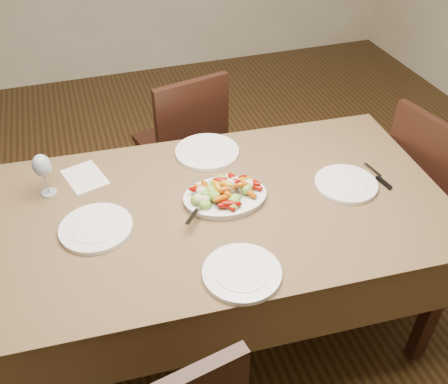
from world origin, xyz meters
TOP-DOWN VIEW (x-y plane):
  - floor at (0.00, 0.00)m, footprint 6.00×6.00m
  - dining_table at (-0.10, 0.02)m, footprint 1.90×1.15m
  - chair_far at (-0.07, 0.95)m, footprint 0.50×0.50m
  - chair_right at (1.09, 0.10)m, footprint 0.49×0.49m
  - serving_platter at (-0.09, 0.04)m, footprint 0.35×0.27m
  - roasted_vegetables at (-0.09, 0.04)m, footprint 0.28×0.20m
  - serving_spoon at (-0.15, 0.01)m, footprint 0.26×0.22m
  - plate_left at (-0.61, 0.03)m, footprint 0.28×0.28m
  - plate_right at (0.44, -0.03)m, footprint 0.27×0.27m
  - plate_far at (-0.06, 0.39)m, footprint 0.30×0.30m
  - plate_near at (-0.16, -0.36)m, footprint 0.28×0.28m
  - wine_glass at (-0.77, 0.31)m, footprint 0.08×0.08m
  - menu_card at (-0.62, 0.38)m, footprint 0.20×0.24m
  - table_knife at (0.60, -0.02)m, footprint 0.05×0.20m

SIDE VIEW (x-z plane):
  - floor at x=0.00m, z-range 0.00..0.00m
  - dining_table at x=-0.10m, z-range 0.00..0.76m
  - chair_far at x=-0.07m, z-range 0.00..0.95m
  - chair_right at x=1.09m, z-range 0.00..0.95m
  - menu_card at x=-0.62m, z-range 0.76..0.76m
  - table_knife at x=0.60m, z-range 0.76..0.77m
  - plate_left at x=-0.61m, z-range 0.76..0.78m
  - plate_right at x=0.44m, z-range 0.76..0.78m
  - plate_far at x=-0.06m, z-range 0.76..0.78m
  - plate_near at x=-0.16m, z-range 0.76..0.78m
  - serving_platter at x=-0.09m, z-range 0.76..0.78m
  - serving_spoon at x=-0.15m, z-range 0.79..0.82m
  - roasted_vegetables at x=-0.09m, z-range 0.78..0.87m
  - wine_glass at x=-0.77m, z-range 0.76..0.96m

